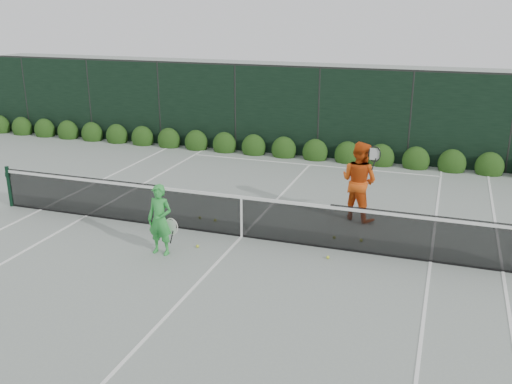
% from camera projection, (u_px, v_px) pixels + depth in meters
% --- Properties ---
extents(ground, '(80.00, 80.00, 0.00)m').
position_uv_depth(ground, '(242.00, 237.00, 12.90)').
color(ground, gray).
rests_on(ground, ground).
extents(tennis_net, '(12.90, 0.10, 1.07)m').
position_uv_depth(tennis_net, '(241.00, 215.00, 12.74)').
color(tennis_net, black).
rests_on(tennis_net, ground).
extents(player_woman, '(0.64, 0.39, 1.51)m').
position_uv_depth(player_woman, '(160.00, 220.00, 11.82)').
color(player_woman, green).
rests_on(player_woman, ground).
extents(player_man, '(1.16, 1.06, 1.94)m').
position_uv_depth(player_man, '(359.00, 181.00, 13.69)').
color(player_man, '#DC4F12').
rests_on(player_man, ground).
extents(court_lines, '(11.03, 23.83, 0.01)m').
position_uv_depth(court_lines, '(242.00, 236.00, 12.90)').
color(court_lines, white).
rests_on(court_lines, ground).
extents(windscreen_fence, '(32.00, 21.07, 3.06)m').
position_uv_depth(windscreen_fence, '(187.00, 214.00, 9.99)').
color(windscreen_fence, black).
rests_on(windscreen_fence, ground).
extents(hedge_row, '(31.66, 0.65, 0.94)m').
position_uv_depth(hedge_row, '(315.00, 153.00, 19.25)').
color(hedge_row, '#17360E').
rests_on(hedge_row, ground).
extents(tennis_balls, '(5.00, 1.67, 0.07)m').
position_uv_depth(tennis_balls, '(253.00, 233.00, 13.00)').
color(tennis_balls, '#C7D52F').
rests_on(tennis_balls, ground).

